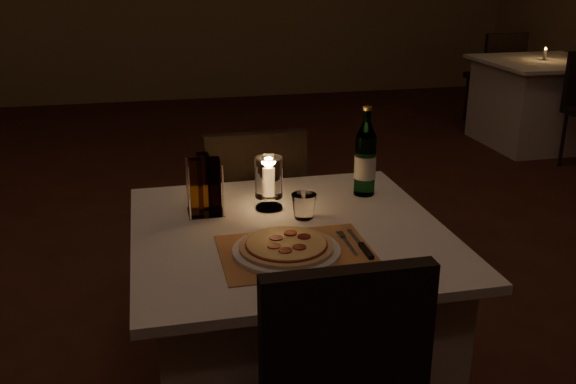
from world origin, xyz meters
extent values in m
cube|color=#431F15|center=(0.00, 0.00, -0.01)|extent=(8.00, 10.00, 0.02)
cube|color=silver|center=(0.03, -0.68, 0.35)|extent=(0.88, 0.88, 0.71)
cube|color=silver|center=(0.03, -0.68, 0.72)|extent=(1.00, 1.00, 0.03)
cube|color=black|center=(0.03, -1.29, 0.69)|extent=(0.42, 0.05, 0.42)
cube|color=black|center=(0.03, 0.12, 0.46)|extent=(0.42, 0.42, 0.05)
cube|color=black|center=(0.03, -0.06, 0.69)|extent=(0.42, 0.05, 0.42)
cylinder|color=black|center=(0.20, 0.29, 0.22)|extent=(0.03, 0.03, 0.44)
cylinder|color=black|center=(-0.14, 0.29, 0.22)|extent=(0.03, 0.03, 0.44)
cylinder|color=black|center=(0.20, -0.05, 0.22)|extent=(0.03, 0.03, 0.44)
cylinder|color=black|center=(-0.14, -0.05, 0.22)|extent=(0.03, 0.03, 0.44)
cube|color=#BF7C42|center=(0.01, -0.86, 0.74)|extent=(0.45, 0.34, 0.00)
cylinder|color=white|center=(-0.02, -0.86, 0.75)|extent=(0.32, 0.32, 0.01)
cylinder|color=#D8B77F|center=(-0.02, -0.86, 0.76)|extent=(0.28, 0.28, 0.01)
cylinder|color=maroon|center=(-0.02, -0.86, 0.77)|extent=(0.24, 0.24, 0.00)
cylinder|color=#EACC7F|center=(-0.02, -0.86, 0.77)|extent=(0.24, 0.24, 0.00)
cylinder|color=maroon|center=(0.04, -0.83, 0.78)|extent=(0.04, 0.04, 0.00)
cylinder|color=maroon|center=(0.01, -0.80, 0.78)|extent=(0.04, 0.04, 0.00)
cylinder|color=maroon|center=(-0.04, -0.82, 0.78)|extent=(0.04, 0.04, 0.00)
cylinder|color=maroon|center=(-0.06, -0.87, 0.78)|extent=(0.04, 0.04, 0.00)
cylinder|color=maroon|center=(-0.03, -0.91, 0.78)|extent=(0.04, 0.04, 0.00)
cylinder|color=maroon|center=(0.01, -0.90, 0.78)|extent=(0.04, 0.04, 0.00)
cube|color=silver|center=(0.18, -0.86, 0.75)|extent=(0.01, 0.14, 0.00)
cube|color=silver|center=(0.18, -0.77, 0.75)|extent=(0.02, 0.05, 0.00)
cube|color=black|center=(0.21, -0.91, 0.75)|extent=(0.02, 0.10, 0.01)
cube|color=silver|center=(0.21, -0.80, 0.75)|extent=(0.01, 0.12, 0.00)
cylinder|color=#51975D|center=(0.37, -0.42, 0.85)|extent=(0.08, 0.08, 0.22)
cylinder|color=#51975D|center=(0.37, -0.42, 1.04)|extent=(0.03, 0.03, 0.04)
cylinder|color=gold|center=(0.37, -0.42, 1.06)|extent=(0.03, 0.03, 0.01)
cylinder|color=silver|center=(0.37, -0.42, 0.85)|extent=(0.08, 0.08, 0.08)
cylinder|color=white|center=(0.00, -0.49, 0.74)|extent=(0.09, 0.09, 0.01)
cylinder|color=white|center=(0.00, -0.49, 0.77)|extent=(0.02, 0.02, 0.04)
cylinder|color=white|center=(0.00, -0.49, 0.86)|extent=(0.10, 0.10, 0.14)
cylinder|color=white|center=(0.00, -0.49, 0.84)|extent=(0.03, 0.03, 0.10)
ellipsoid|color=orange|center=(0.00, -0.49, 0.91)|extent=(0.02, 0.02, 0.03)
cube|color=white|center=(-0.22, -0.48, 0.74)|extent=(0.12, 0.12, 0.01)
cylinder|color=white|center=(-0.27, -0.54, 0.84)|extent=(0.01, 0.01, 0.18)
cylinder|color=white|center=(-0.16, -0.54, 0.84)|extent=(0.01, 0.01, 0.18)
cylinder|color=white|center=(-0.27, -0.43, 0.84)|extent=(0.01, 0.01, 0.18)
cylinder|color=white|center=(-0.16, -0.43, 0.84)|extent=(0.01, 0.01, 0.18)
cube|color=#BF8C33|center=(-0.25, -0.51, 0.85)|extent=(0.04, 0.04, 0.20)
cube|color=#3F1E14|center=(-0.19, -0.51, 0.85)|extent=(0.04, 0.04, 0.20)
cube|color=#BF8C33|center=(-0.22, -0.45, 0.85)|extent=(0.04, 0.04, 0.20)
cube|color=silver|center=(2.96, 2.37, 0.35)|extent=(0.88, 0.88, 0.71)
cube|color=silver|center=(2.96, 2.37, 0.72)|extent=(1.00, 1.00, 0.03)
cylinder|color=black|center=(2.79, 1.74, 0.22)|extent=(0.03, 0.03, 0.44)
cube|color=black|center=(2.96, 3.17, 0.46)|extent=(0.42, 0.42, 0.05)
cube|color=black|center=(2.96, 2.99, 0.69)|extent=(0.42, 0.05, 0.42)
cylinder|color=black|center=(3.13, 3.34, 0.22)|extent=(0.03, 0.03, 0.44)
cylinder|color=black|center=(2.79, 3.34, 0.22)|extent=(0.03, 0.03, 0.44)
cylinder|color=black|center=(3.13, 3.00, 0.22)|extent=(0.03, 0.03, 0.44)
cylinder|color=black|center=(2.79, 3.00, 0.22)|extent=(0.03, 0.03, 0.44)
cylinder|color=white|center=(2.96, 2.37, 0.79)|extent=(0.03, 0.03, 0.09)
ellipsoid|color=orange|center=(2.96, 2.37, 0.84)|extent=(0.01, 0.01, 0.02)
camera|label=1|loc=(-0.39, -2.53, 1.56)|focal=40.00mm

